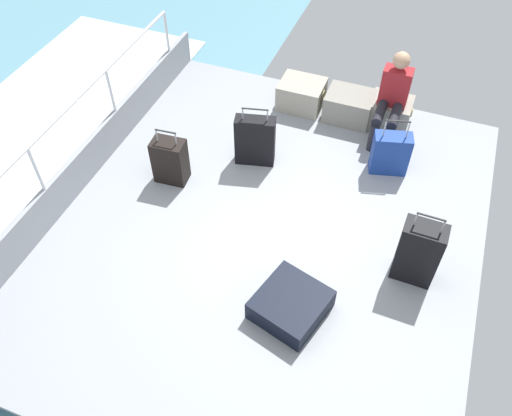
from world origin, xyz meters
TOP-DOWN VIEW (x-y plane):
  - ground_plane at (0.00, 0.00)m, footprint 4.40×5.20m
  - gunwale_port at (-2.17, 0.00)m, footprint 0.06×5.20m
  - railing_port at (-2.17, 0.00)m, footprint 0.04×4.20m
  - sea_wake at (-3.60, 0.00)m, footprint 12.00×12.00m
  - cargo_crate_0 at (-0.30, 2.14)m, footprint 0.60×0.48m
  - cargo_crate_1 at (0.34, 2.11)m, footprint 0.63×0.47m
  - cargo_crate_2 at (0.85, 2.17)m, footprint 0.54×0.44m
  - passenger_seated at (0.85, 1.99)m, footprint 0.34×0.66m
  - suitcase_0 at (0.56, -0.89)m, footprint 0.74×0.76m
  - suitcase_1 at (-0.49, 0.92)m, footprint 0.49×0.29m
  - suitcase_2 at (-1.27, 0.30)m, footprint 0.38×0.26m
  - suitcase_3 at (1.01, 1.33)m, footprint 0.46×0.31m
  - suitcase_4 at (1.54, -0.07)m, footprint 0.40×0.25m

SIDE VIEW (x-z plane):
  - sea_wake at x=-3.60m, z-range -0.35..-0.33m
  - ground_plane at x=0.00m, z-range -0.06..0.00m
  - suitcase_0 at x=0.56m, z-range 0.00..0.22m
  - cargo_crate_2 at x=0.85m, z-range 0.00..0.36m
  - cargo_crate_0 at x=-0.30m, z-range 0.00..0.36m
  - cargo_crate_1 at x=0.34m, z-range 0.00..0.36m
  - gunwale_port at x=-2.17m, z-range 0.00..0.45m
  - suitcase_3 at x=1.01m, z-range -0.11..0.62m
  - suitcase_2 at x=-1.27m, z-range -0.08..0.63m
  - suitcase_1 at x=-0.49m, z-range -0.07..0.70m
  - suitcase_4 at x=1.54m, z-range -0.08..0.79m
  - passenger_seated at x=0.85m, z-range 0.02..1.08m
  - railing_port at x=-2.17m, z-range 0.27..1.29m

